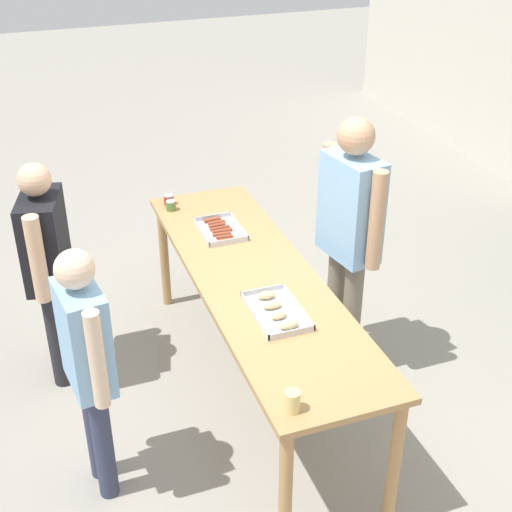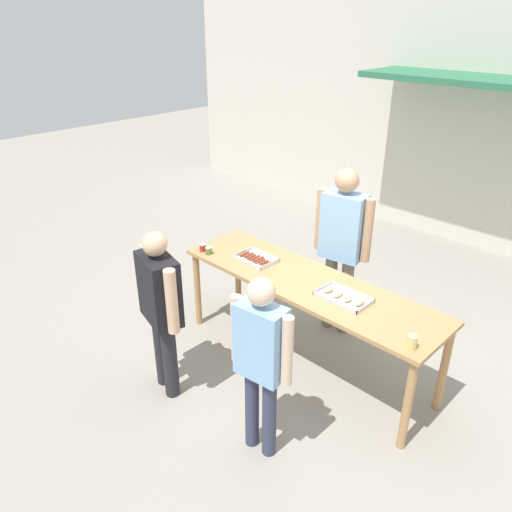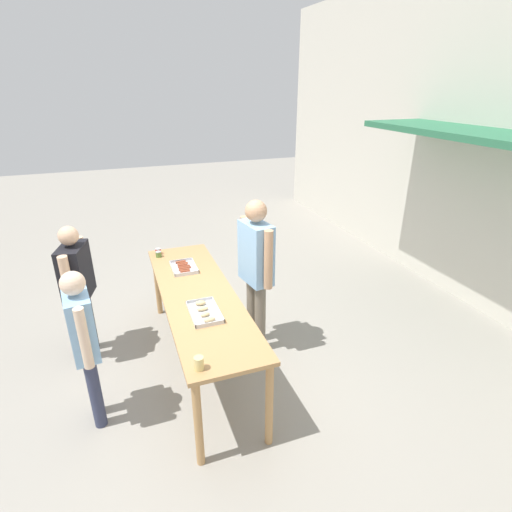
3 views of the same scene
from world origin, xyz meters
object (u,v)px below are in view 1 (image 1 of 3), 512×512
(condiment_jar_mustard, at_px, (169,200))
(beer_cup, at_px, (292,401))
(food_tray_sausages, at_px, (220,230))
(person_customer_holding_hotdog, at_px, (47,258))
(person_server_behind_table, at_px, (350,225))
(person_customer_with_cup, at_px, (87,355))
(condiment_jar_ketchup, at_px, (171,205))
(food_tray_buns, at_px, (276,312))

(condiment_jar_mustard, xyz_separation_m, beer_cup, (2.41, 0.00, 0.02))
(food_tray_sausages, relative_size, person_customer_holding_hotdog, 0.25)
(person_server_behind_table, height_order, person_customer_with_cup, person_server_behind_table)
(condiment_jar_ketchup, xyz_separation_m, beer_cup, (2.31, 0.01, 0.02))
(food_tray_sausages, distance_m, person_server_behind_table, 0.92)
(food_tray_buns, height_order, person_customer_holding_hotdog, person_customer_holding_hotdog)
(food_tray_buns, xyz_separation_m, person_customer_with_cup, (0.04, -1.08, -0.00))
(condiment_jar_ketchup, bearing_deg, person_customer_with_cup, -28.31)
(food_tray_sausages, relative_size, condiment_jar_mustard, 5.28)
(food_tray_buns, height_order, beer_cup, beer_cup)
(food_tray_sausages, xyz_separation_m, beer_cup, (1.86, -0.22, 0.04))
(condiment_jar_ketchup, distance_m, person_customer_holding_hotdog, 1.04)
(food_tray_sausages, bearing_deg, beer_cup, -6.90)
(person_server_behind_table, distance_m, person_customer_with_cup, 1.91)
(food_tray_sausages, height_order, person_customer_with_cup, person_customer_with_cup)
(condiment_jar_ketchup, relative_size, person_customer_holding_hotdog, 0.05)
(condiment_jar_ketchup, relative_size, person_server_behind_table, 0.04)
(person_server_behind_table, bearing_deg, food_tray_sausages, -136.00)
(person_customer_holding_hotdog, distance_m, person_customer_with_cup, 1.12)
(beer_cup, height_order, person_server_behind_table, person_server_behind_table)
(condiment_jar_ketchup, height_order, person_customer_holding_hotdog, person_customer_holding_hotdog)
(condiment_jar_ketchup, distance_m, person_server_behind_table, 1.38)
(person_customer_with_cup, bearing_deg, person_server_behind_table, -79.54)
(food_tray_buns, bearing_deg, person_server_behind_table, 127.04)
(beer_cup, bearing_deg, person_server_behind_table, 144.32)
(condiment_jar_ketchup, xyz_separation_m, person_customer_with_cup, (1.57, -0.85, -0.02))
(condiment_jar_ketchup, height_order, person_customer_with_cup, person_customer_with_cup)
(condiment_jar_mustard, relative_size, person_customer_holding_hotdog, 0.05)
(food_tray_sausages, xyz_separation_m, person_customer_with_cup, (1.12, -1.08, 0.00))
(food_tray_buns, distance_m, person_customer_holding_hotdog, 1.59)
(beer_cup, relative_size, person_customer_with_cup, 0.07)
(person_server_behind_table, relative_size, person_customer_holding_hotdog, 1.15)
(food_tray_sausages, height_order, condiment_jar_mustard, condiment_jar_mustard)
(person_customer_holding_hotdog, bearing_deg, person_server_behind_table, -91.66)
(beer_cup, height_order, person_customer_with_cup, person_customer_with_cup)
(food_tray_sausages, height_order, food_tray_buns, food_tray_buns)
(beer_cup, bearing_deg, food_tray_sausages, 173.10)
(beer_cup, bearing_deg, person_customer_with_cup, -130.76)
(person_server_behind_table, bearing_deg, person_customer_holding_hotdog, -115.40)
(beer_cup, distance_m, person_customer_with_cup, 1.13)
(condiment_jar_mustard, height_order, condiment_jar_ketchup, same)
(condiment_jar_ketchup, relative_size, person_customer_with_cup, 0.05)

